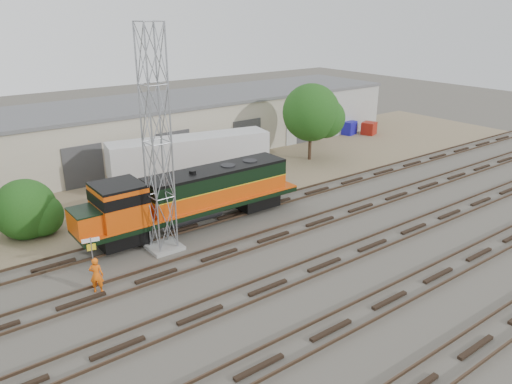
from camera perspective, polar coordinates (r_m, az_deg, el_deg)
ground at (r=30.14m, az=3.80°, el=-6.24°), size 140.00×140.00×0.00m
dirt_strip at (r=41.74m, az=-9.74°, el=1.18°), size 80.00×16.00×0.02m
tracks at (r=28.17m, az=7.82°, el=-8.22°), size 80.00×20.40×0.28m
warehouse at (r=48.02m, az=-14.36°, el=6.63°), size 58.40×10.40×5.30m
locomotive at (r=32.09m, az=-7.57°, el=-0.50°), size 15.40×2.70×3.70m
signal_tower at (r=28.16m, az=-11.21°, el=5.12°), size 1.89×1.89×12.82m
sign_post at (r=27.68m, az=-18.27°, el=-6.22°), size 0.90×0.22×2.23m
worker at (r=26.38m, az=-17.77°, el=-9.03°), size 0.83×0.77×1.90m
semi_trailer at (r=40.21m, az=-7.09°, el=4.29°), size 13.09×5.07×3.95m
dumpster_blue at (r=57.88m, az=10.47°, el=7.24°), size 1.94×1.87×1.50m
dumpster_red at (r=58.28m, az=12.78°, el=7.11°), size 1.89×1.83×1.40m
tree_mid at (r=34.07m, az=-24.48°, el=-1.98°), size 4.03×3.83×3.83m
tree_east at (r=46.59m, az=6.73°, el=8.85°), size 5.54×5.27×7.12m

